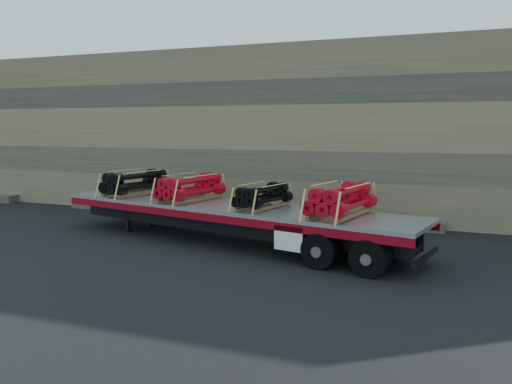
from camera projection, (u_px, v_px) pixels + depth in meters
ground at (194, 244)px, 16.05m from camera, size 120.00×120.00×0.00m
rock_wall at (262, 132)px, 21.64m from camera, size 44.00×3.00×7.00m
trailer at (228, 224)px, 16.10m from camera, size 12.86×5.20×1.26m
bundle_front at (136, 183)px, 18.25m from camera, size 1.71×2.61×0.85m
bundle_midfront at (191, 188)px, 16.82m from camera, size 1.69×2.57×0.84m
bundle_midrear at (263, 197)px, 15.25m from camera, size 1.42×2.16×0.71m
bundle_rear at (341, 201)px, 13.84m from camera, size 1.73×2.64×0.86m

